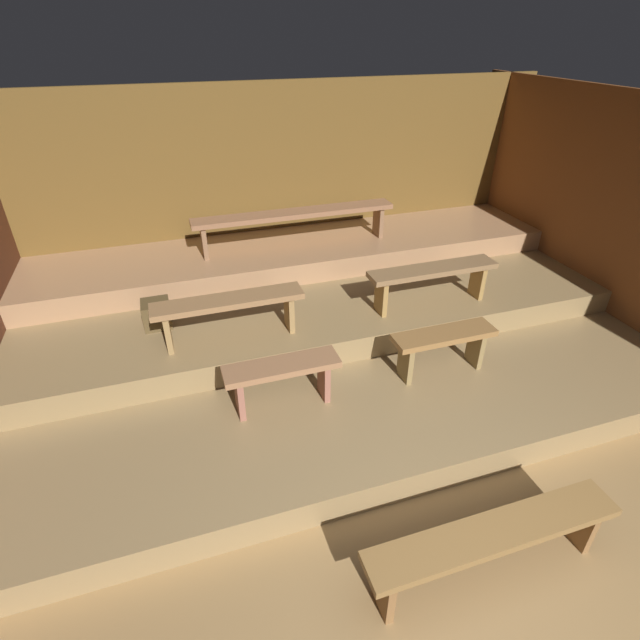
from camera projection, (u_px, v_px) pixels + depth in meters
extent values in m
cube|color=#977446|center=(353.00, 394.00, 4.64)|extent=(6.88, 5.78, 0.08)
cube|color=brown|center=(282.00, 189.00, 6.02)|extent=(6.88, 0.06, 2.45)
cube|color=olive|center=(332.00, 346.00, 5.05)|extent=(6.08, 3.77, 0.25)
cube|color=olive|center=(312.00, 294.00, 5.49)|extent=(6.08, 2.37, 0.25)
cube|color=#A27651|center=(297.00, 253.00, 5.84)|extent=(6.08, 1.17, 0.25)
cube|color=olive|center=(495.00, 533.00, 2.90)|extent=(1.66, 0.26, 0.05)
cube|color=brown|center=(384.00, 589.00, 2.82)|extent=(0.05, 0.21, 0.36)
cube|color=brown|center=(581.00, 522.00, 3.20)|extent=(0.05, 0.21, 0.36)
cube|color=#936543|center=(282.00, 367.00, 3.89)|extent=(0.94, 0.26, 0.05)
cube|color=#915A47|center=(239.00, 396.00, 3.91)|extent=(0.05, 0.21, 0.36)
cube|color=#915A47|center=(324.00, 378.00, 4.10)|extent=(0.05, 0.21, 0.36)
cube|color=olive|center=(444.00, 335.00, 4.29)|extent=(0.94, 0.26, 0.05)
cube|color=olive|center=(405.00, 362.00, 4.30)|extent=(0.05, 0.21, 0.36)
cube|color=olive|center=(475.00, 347.00, 4.49)|extent=(0.05, 0.21, 0.36)
cube|color=olive|center=(228.00, 301.00, 4.30)|extent=(1.34, 0.26, 0.05)
cube|color=olive|center=(168.00, 331.00, 4.27)|extent=(0.05, 0.21, 0.36)
cube|color=olive|center=(289.00, 311.00, 4.56)|extent=(0.05, 0.21, 0.36)
cube|color=olive|center=(433.00, 270.00, 4.85)|extent=(1.34, 0.26, 0.05)
cube|color=olive|center=(381.00, 296.00, 4.81)|extent=(0.05, 0.21, 0.36)
cube|color=olive|center=(477.00, 281.00, 5.10)|extent=(0.05, 0.21, 0.36)
cube|color=#8D5F40|center=(295.00, 214.00, 5.53)|extent=(2.33, 0.26, 0.05)
cube|color=brown|center=(204.00, 242.00, 5.36)|extent=(0.05, 0.21, 0.36)
cube|color=brown|center=(378.00, 221.00, 5.92)|extent=(0.05, 0.21, 0.36)
cube|color=#503E22|center=(157.00, 314.00, 4.63)|extent=(0.25, 0.25, 0.25)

